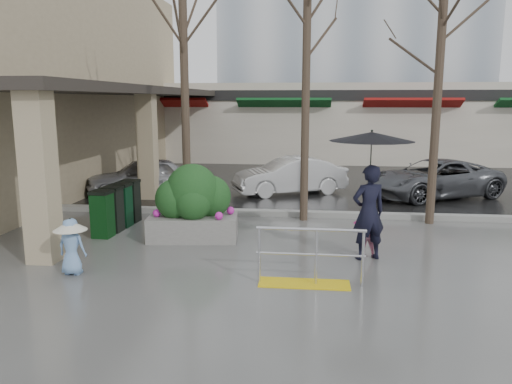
% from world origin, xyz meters
% --- Properties ---
extents(ground, '(120.00, 120.00, 0.00)m').
position_xyz_m(ground, '(0.00, 0.00, 0.00)').
color(ground, '#51514F').
rests_on(ground, ground).
extents(street_asphalt, '(120.00, 36.00, 0.01)m').
position_xyz_m(street_asphalt, '(0.00, 22.00, 0.01)').
color(street_asphalt, black).
rests_on(street_asphalt, ground).
extents(curb, '(120.00, 0.30, 0.15)m').
position_xyz_m(curb, '(0.00, 4.00, 0.07)').
color(curb, gray).
rests_on(curb, ground).
extents(near_building, '(6.00, 18.00, 8.00)m').
position_xyz_m(near_building, '(-9.00, 8.00, 4.00)').
color(near_building, tan).
rests_on(near_building, ground).
extents(canopy_slab, '(2.80, 18.00, 0.25)m').
position_xyz_m(canopy_slab, '(-4.80, 8.00, 3.62)').
color(canopy_slab, '#2D2823').
rests_on(canopy_slab, pillar_front).
extents(pillar_front, '(0.55, 0.55, 3.50)m').
position_xyz_m(pillar_front, '(-3.90, -0.50, 1.75)').
color(pillar_front, tan).
rests_on(pillar_front, ground).
extents(pillar_back, '(0.55, 0.55, 3.50)m').
position_xyz_m(pillar_back, '(-3.90, 6.00, 1.75)').
color(pillar_back, tan).
rests_on(pillar_back, ground).
extents(storefront_row, '(34.00, 6.74, 4.00)m').
position_xyz_m(storefront_row, '(2.00, 17.97, 2.01)').
color(storefront_row, beige).
rests_on(storefront_row, ground).
extents(handrail, '(1.90, 0.50, 1.03)m').
position_xyz_m(handrail, '(1.36, -1.20, 0.38)').
color(handrail, yellow).
rests_on(handrail, ground).
extents(tree_west, '(3.20, 3.20, 6.80)m').
position_xyz_m(tree_west, '(-2.00, 3.60, 5.08)').
color(tree_west, '#382B21').
rests_on(tree_west, ground).
extents(tree_midwest, '(3.20, 3.20, 7.00)m').
position_xyz_m(tree_midwest, '(1.20, 3.60, 5.23)').
color(tree_midwest, '#382B21').
rests_on(tree_midwest, ground).
extents(tree_mideast, '(3.20, 3.20, 6.50)m').
position_xyz_m(tree_mideast, '(4.50, 3.60, 4.86)').
color(tree_mideast, '#382B21').
rests_on(tree_mideast, ground).
extents(woman, '(1.67, 1.67, 2.63)m').
position_xyz_m(woman, '(2.55, 0.38, 1.64)').
color(woman, black).
rests_on(woman, ground).
extents(child_pink, '(0.56, 0.56, 0.96)m').
position_xyz_m(child_pink, '(2.55, 0.61, 0.56)').
color(child_pink, pink).
rests_on(child_pink, ground).
extents(child_blue, '(0.62, 0.62, 1.07)m').
position_xyz_m(child_blue, '(-3.00, -1.16, 0.64)').
color(child_blue, '#77A0D4').
rests_on(child_blue, ground).
extents(planter, '(2.12, 1.25, 1.77)m').
position_xyz_m(planter, '(-1.31, 1.42, 0.85)').
color(planter, '#66635F').
rests_on(planter, ground).
extents(news_boxes, '(0.59, 2.03, 1.12)m').
position_xyz_m(news_boxes, '(-3.43, 2.12, 0.56)').
color(news_boxes, '#0D3A14').
rests_on(news_boxes, ground).
extents(car_a, '(3.99, 2.75, 1.26)m').
position_xyz_m(car_a, '(-4.33, 6.65, 0.63)').
color(car_a, '#A9AAAE').
rests_on(car_a, ground).
extents(car_b, '(4.04, 2.77, 1.26)m').
position_xyz_m(car_b, '(0.65, 7.34, 0.63)').
color(car_b, silver).
rests_on(car_b, ground).
extents(car_c, '(4.99, 3.87, 1.26)m').
position_xyz_m(car_c, '(5.42, 7.23, 0.63)').
color(car_c, '#54565B').
rests_on(car_c, ground).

